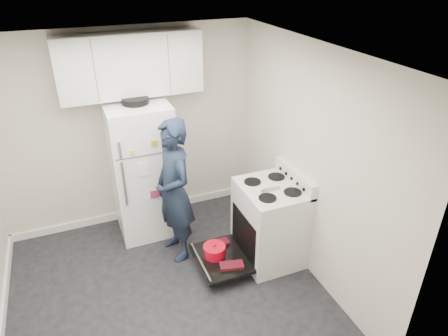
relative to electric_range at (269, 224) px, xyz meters
name	(u,v)px	position (x,y,z in m)	size (l,w,h in m)	color
room	(155,197)	(-1.29, -0.12, 0.74)	(3.21, 3.21, 2.51)	black
electric_range	(269,224)	(0.00, 0.00, 0.00)	(0.66, 0.76, 1.10)	silver
open_oven_door	(219,255)	(-0.61, 0.02, -0.29)	(0.55, 0.70, 0.21)	black
refrigerator	(143,170)	(-1.18, 1.10, 0.39)	(0.72, 0.74, 1.77)	white
upper_cabinets	(130,65)	(-1.16, 1.28, 1.63)	(1.60, 0.33, 0.70)	silver
person	(174,192)	(-0.96, 0.47, 0.38)	(0.62, 0.41, 1.70)	#172134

